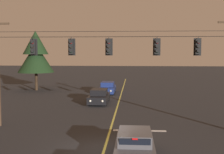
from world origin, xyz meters
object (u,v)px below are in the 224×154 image
object	(u,v)px
traffic_light_right_inner	(157,47)
car_waiting_near_lane	(135,146)
traffic_light_centre	(109,47)
tree_verge_far	(36,54)
traffic_light_leftmost	(33,47)
car_oncoming_trailing	(108,88)
traffic_light_left_inner	(71,47)
car_oncoming_lead	(99,97)
traffic_light_rightmost	(198,47)

from	to	relation	value
traffic_light_right_inner	car_waiting_near_lane	size ratio (longest dim) A/B	0.28
traffic_light_centre	tree_verge_far	bearing A→B (deg)	120.64
tree_verge_far	traffic_light_leftmost	bearing A→B (deg)	-72.11
traffic_light_right_inner	car_oncoming_trailing	world-z (taller)	traffic_light_right_inner
traffic_light_right_inner	car_oncoming_trailing	distance (m)	17.91
traffic_light_leftmost	tree_verge_far	xyz separation A→B (m)	(-6.06, 18.76, -0.59)
traffic_light_leftmost	car_waiting_near_lane	xyz separation A→B (m)	(6.76, -5.77, -4.74)
traffic_light_left_inner	traffic_light_leftmost	bearing A→B (deg)	180.00
car_oncoming_lead	car_oncoming_trailing	xyz separation A→B (m)	(0.21, 7.10, 0.00)
traffic_light_centre	car_oncoming_trailing	bearing A→B (deg)	95.34
car_oncoming_lead	traffic_light_right_inner	bearing A→B (deg)	-62.83
car_oncoming_trailing	tree_verge_far	world-z (taller)	tree_verge_far
tree_verge_far	traffic_light_rightmost	bearing A→B (deg)	-48.09
traffic_light_leftmost	car_oncoming_lead	world-z (taller)	traffic_light_leftmost
traffic_light_right_inner	tree_verge_far	bearing A→B (deg)	127.19
tree_verge_far	traffic_light_centre	bearing A→B (deg)	-59.36
traffic_light_leftmost	car_oncoming_trailing	distance (m)	17.64
car_waiting_near_lane	car_oncoming_trailing	distance (m)	22.63
traffic_light_left_inner	traffic_light_centre	size ratio (longest dim) A/B	1.00
traffic_light_left_inner	car_oncoming_lead	distance (m)	10.66
car_waiting_near_lane	car_oncoming_lead	world-z (taller)	same
traffic_light_right_inner	car_oncoming_trailing	xyz separation A→B (m)	(-4.67, 16.62, -4.74)
car_waiting_near_lane	car_oncoming_lead	xyz separation A→B (m)	(-3.47, 15.29, -0.00)
traffic_light_centre	car_waiting_near_lane	bearing A→B (deg)	-73.51
traffic_light_leftmost	traffic_light_centre	bearing A→B (deg)	0.00
traffic_light_right_inner	car_oncoming_trailing	bearing A→B (deg)	105.71
traffic_light_rightmost	car_oncoming_lead	world-z (taller)	traffic_light_rightmost
car_oncoming_lead	traffic_light_left_inner	bearing A→B (deg)	-94.31
traffic_light_leftmost	traffic_light_rightmost	xyz separation A→B (m)	(10.78, 0.00, 0.00)
traffic_light_leftmost	traffic_light_centre	xyz separation A→B (m)	(5.06, 0.00, 0.00)
traffic_light_right_inner	traffic_light_rightmost	distance (m)	2.60
traffic_light_leftmost	traffic_light_left_inner	size ratio (longest dim) A/B	1.00
car_waiting_near_lane	tree_verge_far	world-z (taller)	tree_verge_far
traffic_light_left_inner	tree_verge_far	bearing A→B (deg)	114.70
traffic_light_right_inner	car_waiting_near_lane	world-z (taller)	traffic_light_right_inner
car_waiting_near_lane	traffic_light_right_inner	bearing A→B (deg)	76.21
traffic_light_right_inner	traffic_light_rightmost	world-z (taller)	same
traffic_light_rightmost	car_oncoming_trailing	xyz separation A→B (m)	(-7.28, 16.62, -4.74)
traffic_light_rightmost	car_oncoming_trailing	size ratio (longest dim) A/B	0.28
car_waiting_near_lane	car_oncoming_lead	bearing A→B (deg)	102.80
car_waiting_near_lane	traffic_light_centre	bearing A→B (deg)	106.49
traffic_light_left_inner	car_waiting_near_lane	bearing A→B (deg)	-53.99
traffic_light_centre	car_oncoming_trailing	world-z (taller)	traffic_light_centre
traffic_light_leftmost	car_oncoming_trailing	world-z (taller)	traffic_light_leftmost
traffic_light_centre	traffic_light_right_inner	size ratio (longest dim) A/B	1.00
traffic_light_rightmost	car_oncoming_trailing	world-z (taller)	traffic_light_rightmost
car_waiting_near_lane	car_oncoming_lead	size ratio (longest dim) A/B	0.98
traffic_light_leftmost	tree_verge_far	world-z (taller)	tree_verge_far
traffic_light_left_inner	tree_verge_far	size ratio (longest dim) A/B	0.16
traffic_light_left_inner	car_oncoming_lead	bearing A→B (deg)	85.69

